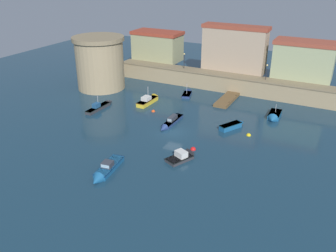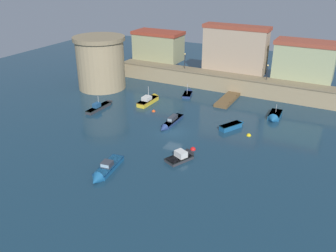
{
  "view_description": "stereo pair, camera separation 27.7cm",
  "coord_description": "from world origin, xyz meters",
  "px_view_note": "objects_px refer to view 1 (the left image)",
  "views": [
    {
      "loc": [
        22.3,
        -44.87,
        24.1
      ],
      "look_at": [
        0.0,
        -1.71,
        1.76
      ],
      "focal_mm": 38.36,
      "sensor_mm": 36.0,
      "label": 1
    },
    {
      "loc": [
        22.54,
        -44.74,
        24.1
      ],
      "look_at": [
        0.0,
        -1.71,
        1.76
      ],
      "focal_mm": 38.36,
      "sensor_mm": 36.0,
      "label": 2
    }
  ],
  "objects_px": {
    "fortress_tower": "(100,63)",
    "moored_boat_0": "(101,106)",
    "moored_boat_2": "(185,156)",
    "moored_boat_3": "(274,116)",
    "moored_boat_7": "(150,100)",
    "moored_boat_4": "(170,123)",
    "moored_boat_6": "(188,93)",
    "quay_lamp_1": "(267,69)",
    "moored_boat_5": "(233,125)",
    "mooring_buoy_2": "(193,150)",
    "moored_boat_1": "(105,171)",
    "mooring_buoy_0": "(153,112)",
    "quay_lamp_0": "(184,58)",
    "mooring_buoy_1": "(249,135)"
  },
  "relations": [
    {
      "from": "moored_boat_0",
      "to": "mooring_buoy_2",
      "type": "height_order",
      "value": "moored_boat_0"
    },
    {
      "from": "mooring_buoy_1",
      "to": "quay_lamp_1",
      "type": "bearing_deg",
      "value": 96.82
    },
    {
      "from": "moored_boat_1",
      "to": "mooring_buoy_0",
      "type": "height_order",
      "value": "moored_boat_1"
    },
    {
      "from": "moored_boat_3",
      "to": "moored_boat_7",
      "type": "height_order",
      "value": "moored_boat_7"
    },
    {
      "from": "moored_boat_1",
      "to": "mooring_buoy_0",
      "type": "distance_m",
      "value": 20.99
    },
    {
      "from": "moored_boat_6",
      "to": "mooring_buoy_1",
      "type": "height_order",
      "value": "moored_boat_6"
    },
    {
      "from": "moored_boat_4",
      "to": "moored_boat_6",
      "type": "xyz_separation_m",
      "value": [
        -3.47,
        14.52,
        -0.08
      ]
    },
    {
      "from": "quay_lamp_1",
      "to": "moored_boat_6",
      "type": "relative_size",
      "value": 0.66
    },
    {
      "from": "quay_lamp_0",
      "to": "quay_lamp_1",
      "type": "xyz_separation_m",
      "value": [
        17.29,
        0.0,
        -0.16
      ]
    },
    {
      "from": "mooring_buoy_0",
      "to": "mooring_buoy_2",
      "type": "distance_m",
      "value": 15.32
    },
    {
      "from": "moored_boat_0",
      "to": "moored_boat_3",
      "type": "relative_size",
      "value": 1.42
    },
    {
      "from": "quay_lamp_0",
      "to": "mooring_buoy_0",
      "type": "bearing_deg",
      "value": -83.56
    },
    {
      "from": "quay_lamp_0",
      "to": "mooring_buoy_1",
      "type": "height_order",
      "value": "quay_lamp_0"
    },
    {
      "from": "moored_boat_5",
      "to": "mooring_buoy_0",
      "type": "height_order",
      "value": "moored_boat_5"
    },
    {
      "from": "moored_boat_6",
      "to": "moored_boat_0",
      "type": "bearing_deg",
      "value": 126.88
    },
    {
      "from": "moored_boat_3",
      "to": "mooring_buoy_2",
      "type": "xyz_separation_m",
      "value": [
        -7.65,
        -16.31,
        -0.41
      ]
    },
    {
      "from": "moored_boat_1",
      "to": "moored_boat_6",
      "type": "relative_size",
      "value": 1.53
    },
    {
      "from": "moored_boat_7",
      "to": "moored_boat_3",
      "type": "bearing_deg",
      "value": -81.14
    },
    {
      "from": "quay_lamp_1",
      "to": "moored_boat_5",
      "type": "xyz_separation_m",
      "value": [
        -0.77,
        -16.78,
        -5.02
      ]
    },
    {
      "from": "quay_lamp_1",
      "to": "mooring_buoy_1",
      "type": "xyz_separation_m",
      "value": [
        2.2,
        -18.37,
        -5.46
      ]
    },
    {
      "from": "moored_boat_1",
      "to": "moored_boat_7",
      "type": "relative_size",
      "value": 1.04
    },
    {
      "from": "moored_boat_1",
      "to": "moored_boat_0",
      "type": "bearing_deg",
      "value": -149.82
    },
    {
      "from": "quay_lamp_0",
      "to": "mooring_buoy_0",
      "type": "height_order",
      "value": "quay_lamp_0"
    },
    {
      "from": "moored_boat_5",
      "to": "mooring_buoy_2",
      "type": "height_order",
      "value": "moored_boat_5"
    },
    {
      "from": "moored_boat_1",
      "to": "moored_boat_7",
      "type": "bearing_deg",
      "value": -170.86
    },
    {
      "from": "fortress_tower",
      "to": "moored_boat_2",
      "type": "xyz_separation_m",
      "value": [
        27.89,
        -18.94,
        -5.0
      ]
    },
    {
      "from": "moored_boat_7",
      "to": "quay_lamp_1",
      "type": "bearing_deg",
      "value": -53.2
    },
    {
      "from": "moored_boat_1",
      "to": "moored_boat_5",
      "type": "xyz_separation_m",
      "value": [
        9.94,
        20.38,
        0.04
      ]
    },
    {
      "from": "fortress_tower",
      "to": "moored_boat_2",
      "type": "distance_m",
      "value": 34.08
    },
    {
      "from": "moored_boat_0",
      "to": "moored_boat_1",
      "type": "height_order",
      "value": "moored_boat_0"
    },
    {
      "from": "moored_boat_7",
      "to": "moored_boat_6",
      "type": "bearing_deg",
      "value": -30.53
    },
    {
      "from": "moored_boat_0",
      "to": "moored_boat_3",
      "type": "distance_m",
      "value": 30.3
    },
    {
      "from": "mooring_buoy_0",
      "to": "mooring_buoy_1",
      "type": "distance_m",
      "value": 17.67
    },
    {
      "from": "fortress_tower",
      "to": "moored_boat_7",
      "type": "distance_m",
      "value": 14.34
    },
    {
      "from": "moored_boat_0",
      "to": "mooring_buoy_1",
      "type": "bearing_deg",
      "value": -86.4
    },
    {
      "from": "moored_boat_2",
      "to": "moored_boat_3",
      "type": "bearing_deg",
      "value": 2.23
    },
    {
      "from": "mooring_buoy_2",
      "to": "quay_lamp_1",
      "type": "bearing_deg",
      "value": 82.42
    },
    {
      "from": "quay_lamp_0",
      "to": "mooring_buoy_0",
      "type": "distance_m",
      "value": 17.73
    },
    {
      "from": "fortress_tower",
      "to": "moored_boat_0",
      "type": "bearing_deg",
      "value": -54.03
    },
    {
      "from": "quay_lamp_0",
      "to": "moored_boat_2",
      "type": "bearing_deg",
      "value": -64.76
    },
    {
      "from": "moored_boat_4",
      "to": "moored_boat_2",
      "type": "bearing_deg",
      "value": 36.68
    },
    {
      "from": "moored_boat_0",
      "to": "mooring_buoy_2",
      "type": "distance_m",
      "value": 22.13
    },
    {
      "from": "moored_boat_0",
      "to": "mooring_buoy_0",
      "type": "height_order",
      "value": "moored_boat_0"
    },
    {
      "from": "fortress_tower",
      "to": "mooring_buoy_0",
      "type": "relative_size",
      "value": 16.16
    },
    {
      "from": "quay_lamp_1",
      "to": "mooring_buoy_1",
      "type": "relative_size",
      "value": 4.14
    },
    {
      "from": "fortress_tower",
      "to": "moored_boat_1",
      "type": "distance_m",
      "value": 34.39
    },
    {
      "from": "quay_lamp_1",
      "to": "moored_boat_3",
      "type": "bearing_deg",
      "value": -67.57
    },
    {
      "from": "moored_boat_1",
      "to": "mooring_buoy_0",
      "type": "bearing_deg",
      "value": -175.3
    },
    {
      "from": "quay_lamp_0",
      "to": "moored_boat_6",
      "type": "relative_size",
      "value": 0.72
    },
    {
      "from": "moored_boat_1",
      "to": "mooring_buoy_1",
      "type": "bearing_deg",
      "value": 137.31
    }
  ]
}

